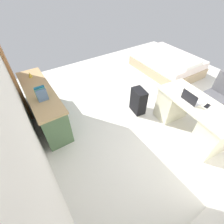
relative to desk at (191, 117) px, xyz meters
name	(u,v)px	position (x,y,z in m)	size (l,w,h in m)	color
ground_plane	(152,105)	(0.94, 0.04, -0.38)	(6.14, 6.14, 0.00)	silver
wall_back	(9,92)	(0.94, 2.61, 1.05)	(4.17, 0.10, 2.85)	silver
door_wooden	(9,68)	(2.48, 2.53, 0.64)	(0.88, 0.05, 2.04)	#936038
desk	(191,117)	(0.00, 0.00, 0.00)	(1.50, 0.81, 0.72)	beige
office_chair	(215,98)	(0.05, -0.83, 0.04)	(0.52, 0.52, 0.94)	black
credenza	(44,105)	(1.86, 2.23, 0.01)	(1.80, 0.48, 0.77)	#4C6B47
bed	(167,63)	(1.95, -1.50, -0.13)	(1.93, 1.45, 0.58)	tan
suitcase_black	(138,101)	(1.00, 0.45, -0.10)	(0.36, 0.22, 0.56)	black
laptop	(191,99)	(0.10, 0.10, 0.39)	(0.33, 0.25, 0.21)	#B7B7BC
computer_mouse	(181,92)	(0.35, 0.03, 0.36)	(0.06, 0.10, 0.03)	white
cell_phone_near_laptop	(207,106)	(-0.15, -0.04, 0.35)	(0.07, 0.14, 0.01)	black
book_row	(41,94)	(1.53, 2.23, 0.50)	(0.15, 0.17, 0.24)	slate
figurine_small	(30,75)	(2.41, 2.23, 0.44)	(0.08, 0.08, 0.11)	gold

